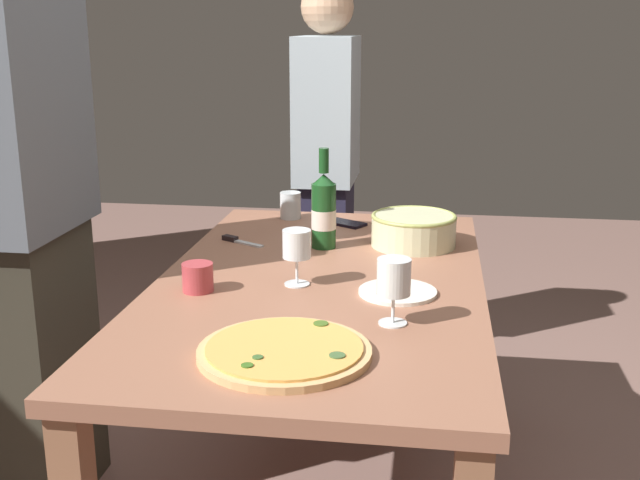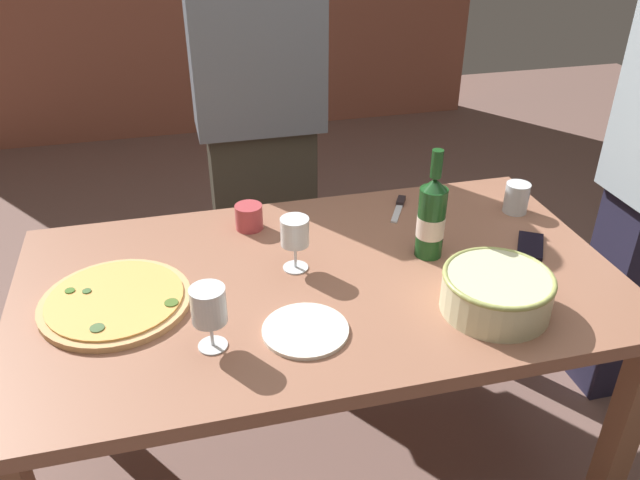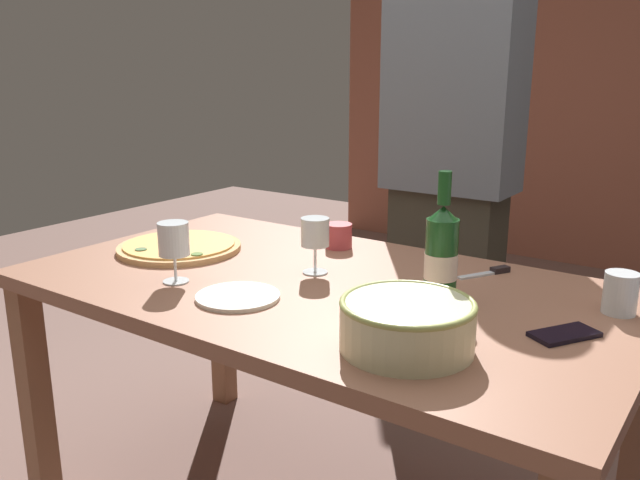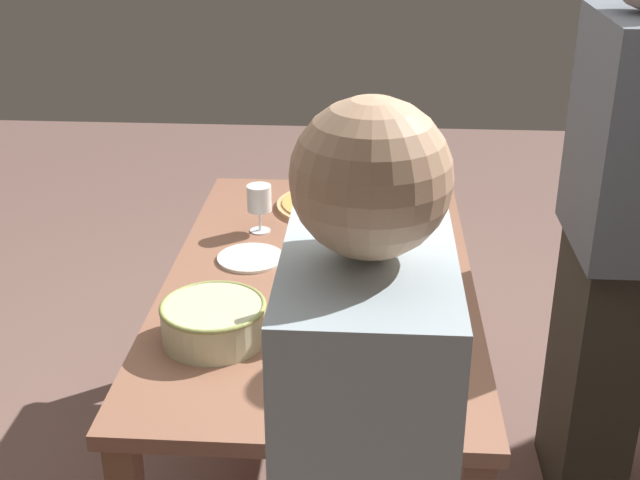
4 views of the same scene
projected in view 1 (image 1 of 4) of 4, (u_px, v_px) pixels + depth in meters
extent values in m
cube|color=#97634B|center=(320.00, 286.00, 2.19)|extent=(1.60, 0.90, 0.04)
cube|color=#8D5E42|center=(453.00, 322.00, 2.95)|extent=(0.07, 0.07, 0.71)
cube|color=#8D5E42|center=(247.00, 312.00, 3.06)|extent=(0.07, 0.07, 0.71)
cylinder|color=#E0AC70|center=(284.00, 352.00, 1.68)|extent=(0.38, 0.38, 0.02)
cylinder|color=#EDA951|center=(284.00, 347.00, 1.68)|extent=(0.34, 0.34, 0.01)
cylinder|color=#3C6921|center=(247.00, 365.00, 1.58)|extent=(0.03, 0.03, 0.00)
cylinder|color=#456637|center=(337.00, 356.00, 1.63)|extent=(0.03, 0.03, 0.00)
cylinder|color=#3C6430|center=(258.00, 357.00, 1.62)|extent=(0.02, 0.02, 0.00)
cylinder|color=#466724|center=(321.00, 324.00, 1.80)|extent=(0.03, 0.03, 0.00)
cylinder|color=beige|center=(414.00, 231.00, 2.51)|extent=(0.27, 0.27, 0.10)
torus|color=#A3AD5B|center=(414.00, 217.00, 2.49)|extent=(0.27, 0.27, 0.01)
cylinder|color=#19491E|center=(324.00, 216.00, 2.47)|extent=(0.08, 0.08, 0.21)
cone|color=#19491E|center=(324.00, 180.00, 2.44)|extent=(0.08, 0.08, 0.03)
cylinder|color=#19491E|center=(324.00, 161.00, 2.43)|extent=(0.03, 0.03, 0.08)
cylinder|color=silver|center=(324.00, 219.00, 2.48)|extent=(0.08, 0.08, 0.06)
cylinder|color=white|center=(297.00, 284.00, 2.14)|extent=(0.07, 0.07, 0.00)
cylinder|color=white|center=(297.00, 270.00, 2.13)|extent=(0.01, 0.01, 0.07)
cylinder|color=white|center=(297.00, 244.00, 2.11)|extent=(0.08, 0.08, 0.08)
cylinder|color=white|center=(393.00, 323.00, 1.86)|extent=(0.07, 0.07, 0.00)
cylinder|color=white|center=(393.00, 308.00, 1.85)|extent=(0.01, 0.01, 0.07)
cylinder|color=white|center=(394.00, 277.00, 1.83)|extent=(0.08, 0.08, 0.09)
cylinder|color=maroon|center=(394.00, 289.00, 1.84)|extent=(0.07, 0.07, 0.03)
cylinder|color=white|center=(290.00, 205.00, 2.86)|extent=(0.08, 0.08, 0.10)
cylinder|color=#B94047|center=(198.00, 277.00, 2.08)|extent=(0.08, 0.08, 0.08)
cylinder|color=white|center=(398.00, 292.00, 2.07)|extent=(0.21, 0.21, 0.01)
cube|color=black|center=(345.00, 223.00, 2.78)|extent=(0.14, 0.16, 0.01)
cube|color=silver|center=(248.00, 244.00, 2.53)|extent=(0.08, 0.12, 0.01)
cube|color=black|center=(230.00, 238.00, 2.57)|extent=(0.05, 0.06, 0.02)
cube|color=#24223A|center=(327.00, 269.00, 3.45)|extent=(0.34, 0.20, 0.79)
cube|color=#AEC1CC|center=(327.00, 110.00, 3.27)|extent=(0.40, 0.24, 0.60)
sphere|color=#D6A883|center=(327.00, 7.00, 3.16)|extent=(0.21, 0.21, 0.21)
cube|color=#343126|center=(43.00, 369.00, 2.37)|extent=(0.39, 0.20, 0.87)
cube|color=slate|center=(18.00, 116.00, 2.17)|extent=(0.46, 0.24, 0.65)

